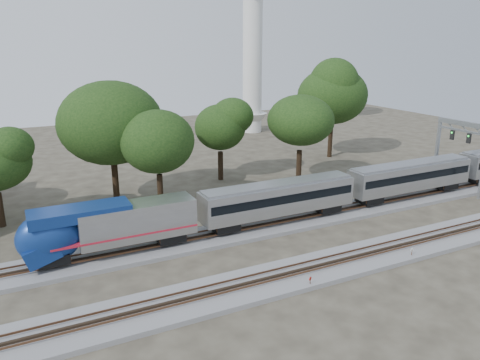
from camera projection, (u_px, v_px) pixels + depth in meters
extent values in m
plane|color=#383328|center=(255.00, 261.00, 40.90)|extent=(160.00, 160.00, 0.00)
cube|color=slate|center=(226.00, 234.00, 45.99)|extent=(160.00, 5.00, 0.40)
cube|color=brown|center=(229.00, 233.00, 45.25)|extent=(160.00, 0.08, 0.15)
cube|color=brown|center=(223.00, 227.00, 46.48)|extent=(160.00, 0.08, 0.15)
cube|color=slate|center=(278.00, 279.00, 37.42)|extent=(160.00, 5.00, 0.40)
cube|color=brown|center=(283.00, 278.00, 36.67)|extent=(160.00, 0.08, 0.15)
cube|color=brown|center=(274.00, 270.00, 37.90)|extent=(160.00, 0.08, 0.15)
cube|color=#B4B7BC|center=(137.00, 220.00, 41.44)|extent=(10.25, 2.90, 3.19)
ellipsoid|color=navy|center=(49.00, 238.00, 38.37)|extent=(5.22, 3.02, 4.45)
cube|color=navy|center=(80.00, 213.00, 38.99)|extent=(8.22, 2.84, 0.97)
cube|color=black|center=(54.00, 226.00, 38.30)|extent=(0.43, 2.22, 1.27)
cube|color=#A8192B|center=(125.00, 231.00, 41.18)|extent=(12.57, 2.94, 0.17)
cube|color=black|center=(53.00, 257.00, 38.95)|extent=(2.51, 2.13, 0.87)
cube|color=black|center=(170.00, 236.00, 43.28)|extent=(2.51, 2.13, 0.87)
cube|color=#B4B7BC|center=(279.00, 198.00, 47.73)|extent=(16.82, 2.90, 2.90)
cube|color=black|center=(279.00, 195.00, 47.65)|extent=(16.24, 2.95, 0.87)
cube|color=gray|center=(279.00, 184.00, 47.30)|extent=(16.44, 2.32, 0.34)
cube|color=black|center=(225.00, 225.00, 45.67)|extent=(2.51, 2.13, 0.87)
cube|color=black|center=(326.00, 206.00, 50.87)|extent=(2.51, 2.13, 0.87)
cube|color=#B4B7BC|center=(410.00, 176.00, 55.50)|extent=(16.82, 2.90, 2.90)
cube|color=black|center=(411.00, 174.00, 55.42)|extent=(16.24, 2.95, 0.87)
cube|color=gray|center=(412.00, 164.00, 55.07)|extent=(16.44, 2.32, 0.34)
cube|color=black|center=(369.00, 198.00, 53.44)|extent=(2.51, 2.13, 0.87)
cube|color=black|center=(445.00, 184.00, 58.64)|extent=(2.51, 2.13, 0.87)
cube|color=black|center=(477.00, 178.00, 61.21)|extent=(2.51, 2.13, 0.87)
cylinder|color=#512D19|center=(310.00, 283.00, 36.20)|extent=(0.06, 0.06, 0.90)
cylinder|color=red|center=(310.00, 279.00, 36.09)|extent=(0.31, 0.16, 0.32)
cylinder|color=#512D19|center=(412.00, 254.00, 41.07)|extent=(0.06, 0.06, 0.92)
cylinder|color=silver|center=(412.00, 250.00, 40.95)|extent=(0.33, 0.06, 0.33)
cube|color=#512D19|center=(347.00, 276.00, 37.95)|extent=(0.57, 0.45, 0.30)
cylinder|color=silver|center=(252.00, 65.00, 94.92)|extent=(3.93, 3.93, 27.54)
cone|color=silver|center=(252.00, 122.00, 98.31)|extent=(6.29, 6.29, 3.93)
cube|color=gray|center=(437.00, 151.00, 61.54)|extent=(0.35, 0.35, 9.01)
cube|color=gray|center=(464.00, 124.00, 57.33)|extent=(0.40, 7.41, 0.60)
cube|color=gray|center=(463.00, 131.00, 57.59)|extent=(0.25, 7.41, 0.25)
cube|color=black|center=(469.00, 138.00, 56.63)|extent=(0.25, 0.50, 1.20)
cube|color=black|center=(452.00, 135.00, 58.69)|extent=(0.25, 0.50, 1.20)
cylinder|color=black|center=(0.00, 210.00, 47.99)|extent=(0.70, 0.70, 3.62)
cylinder|color=black|center=(116.00, 182.00, 54.68)|extent=(0.70, 0.70, 5.15)
ellipsoid|color=black|center=(111.00, 123.00, 52.68)|extent=(9.71, 9.71, 8.26)
cylinder|color=black|center=(160.00, 193.00, 52.21)|extent=(0.70, 0.70, 4.31)
ellipsoid|color=black|center=(158.00, 142.00, 50.54)|extent=(8.12, 8.12, 6.90)
cylinder|color=black|center=(221.00, 166.00, 64.28)|extent=(0.70, 0.70, 3.94)
ellipsoid|color=black|center=(220.00, 127.00, 62.74)|extent=(7.43, 7.43, 6.32)
cylinder|color=black|center=(299.00, 167.00, 62.06)|extent=(0.70, 0.70, 4.65)
ellipsoid|color=black|center=(301.00, 120.00, 60.25)|extent=(8.77, 8.77, 7.45)
cylinder|color=black|center=(330.00, 141.00, 76.73)|extent=(0.70, 0.70, 5.39)
ellipsoid|color=black|center=(333.00, 96.00, 74.63)|extent=(10.17, 10.17, 8.64)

